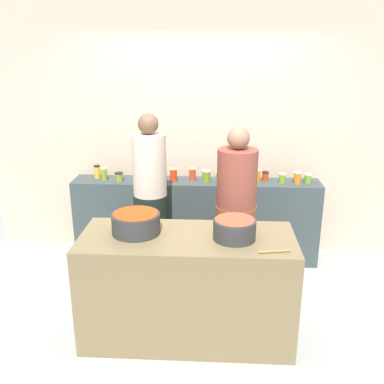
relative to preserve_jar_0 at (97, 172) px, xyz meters
name	(u,v)px	position (x,y,z in m)	size (l,w,h in m)	color
ground	(190,312)	(1.10, -1.15, -1.00)	(12.00, 12.00, 0.00)	#9B9B95
storefront_wall	(198,123)	(1.10, 0.30, 0.50)	(4.80, 0.12, 3.00)	tan
display_shelf	(196,220)	(1.10, -0.05, -0.54)	(2.70, 0.36, 0.93)	#333D3D
prep_table	(187,287)	(1.10, -1.45, -0.55)	(1.70, 0.70, 0.90)	brown
preserve_jar_0	(97,172)	(0.00, 0.00, 0.00)	(0.07, 0.07, 0.15)	gold
preserve_jar_1	(104,174)	(0.10, -0.07, -0.01)	(0.07, 0.07, 0.14)	olive
preserve_jar_2	(119,177)	(0.27, -0.11, -0.02)	(0.09, 0.09, 0.10)	olive
preserve_jar_3	(137,176)	(0.47, -0.10, -0.01)	(0.08, 0.08, 0.13)	olive
preserve_jar_4	(160,175)	(0.70, 0.00, -0.02)	(0.08, 0.08, 0.10)	#412955
preserve_jar_5	(174,175)	(0.86, -0.07, 0.00)	(0.08, 0.08, 0.14)	red
preserve_jar_6	(192,174)	(1.06, -0.02, 0.00)	(0.08, 0.08, 0.14)	#AD3822
preserve_jar_7	(206,176)	(1.22, -0.07, -0.01)	(0.09, 0.09, 0.13)	olive
preserve_jar_8	(219,177)	(1.36, -0.11, -0.01)	(0.07, 0.07, 0.12)	olive
preserve_jar_9	(239,177)	(1.57, -0.12, 0.00)	(0.07, 0.07, 0.15)	yellow
preserve_jar_10	(257,176)	(1.76, -0.04, 0.00)	(0.08, 0.08, 0.14)	orange
preserve_jar_11	(265,176)	(1.86, 0.02, -0.02)	(0.07, 0.07, 0.10)	#B2360D
preserve_jar_12	(282,178)	(2.03, -0.06, -0.02)	(0.07, 0.07, 0.10)	#639B20
preserve_jar_13	(298,178)	(2.19, -0.09, -0.01)	(0.08, 0.08, 0.13)	orange
preserve_jar_14	(308,178)	(2.30, -0.06, -0.02)	(0.08, 0.08, 0.10)	#5F9229
cooking_pot_left	(136,223)	(0.69, -1.41, -0.02)	(0.39, 0.39, 0.17)	#2D2D2D
cooking_pot_center	(234,229)	(1.47, -1.47, -0.02)	(0.33, 0.33, 0.16)	#2D2D2D
wooden_spoon	(274,251)	(1.75, -1.70, -0.09)	(0.02, 0.02, 0.24)	#9E703D
cook_with_tongs	(151,210)	(0.69, -0.63, -0.20)	(0.33, 0.33, 1.74)	black
cook_in_cap	(236,221)	(1.52, -0.70, -0.26)	(0.39, 0.39, 1.64)	brown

